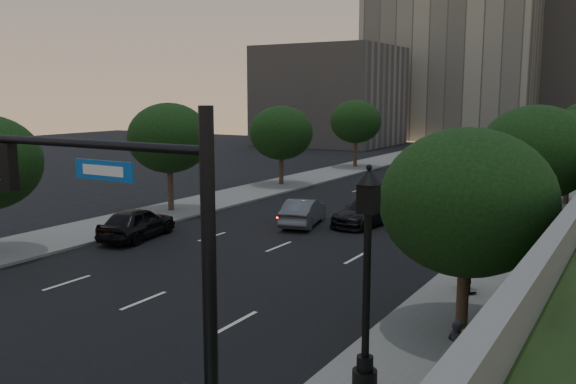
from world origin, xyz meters
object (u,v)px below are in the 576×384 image
Objects in this scene: street_lamp at (366,292)px; pedestrian_c at (466,264)px; pedestrian_b at (466,266)px; traffic_signal_mast at (160,301)px; sedan_near_left at (137,223)px; sedan_far_left at (433,159)px; sedan_far_right at (506,182)px; sedan_mid_left at (303,212)px; pedestrian_a at (457,349)px; sedan_near_right at (367,212)px.

street_lamp is 3.12× the size of pedestrian_c.
street_lamp is 2.94× the size of pedestrian_b.
traffic_signal_mast reaches higher than sedan_near_left.
pedestrian_b is at bearing 120.79° from sedan_far_left.
sedan_far_right is at bearing 92.92° from traffic_signal_mast.
pedestrian_b is at bearing 96.94° from pedestrian_c.
sedan_far_left is 1.19× the size of sedan_far_right.
sedan_mid_left is 2.98× the size of pedestrian_a.
sedan_mid_left is 0.96× the size of sedan_far_right.
sedan_near_right is at bearing 112.12° from sedan_far_left.
pedestrian_c is (-1.75, 7.44, 0.13)m from pedestrian_a.
street_lamp is 1.23× the size of sedan_mid_left.
pedestrian_b reaches higher than sedan_far_right.
pedestrian_c is at bearing 120.82° from sedan_far_left.
sedan_mid_left is 13.24m from pedestrian_b.
pedestrian_a is (12.55, -14.44, 0.16)m from sedan_mid_left.
sedan_far_left is at bearing 145.43° from sedan_far_right.
traffic_signal_mast is at bearing -66.43° from sedan_near_right.
traffic_signal_mast is 14.28m from pedestrian_b.
sedan_near_right is at bearing 105.12° from traffic_signal_mast.
pedestrian_b is at bearing 131.16° from sedan_mid_left.
sedan_near_left reaches higher than sedan_mid_left.
traffic_signal_mast is 1.53× the size of sedan_mid_left.
sedan_far_right is 24.80m from pedestrian_c.
sedan_near_left is at bearing -9.02° from pedestrian_c.
pedestrian_b is (10.93, -7.47, 0.36)m from sedan_mid_left.
sedan_far_right is (9.71, -13.18, 0.02)m from sedan_far_left.
traffic_signal_mast is at bearing 98.90° from sedan_mid_left.
street_lamp is 19.65m from sedan_mid_left.
pedestrian_c is (16.37, 0.11, 0.24)m from sedan_near_left.
sedan_mid_left is at bearing -8.91° from pedestrian_b.
traffic_signal_mast is 14.74m from pedestrian_c.
sedan_near_left is at bearing 0.88° from pedestrian_a.
sedan_far_left is (-11.70, 52.16, -2.88)m from traffic_signal_mast.
sedan_far_left is (-2.43, 30.73, 0.04)m from sedan_mid_left.
pedestrian_c is (13.22, -37.73, 0.26)m from sedan_far_left.
sedan_far_left is at bearing -99.98° from sedan_mid_left.
sedan_near_right is at bearing -24.14° from pedestrian_b.
sedan_near_left is 19.55m from pedestrian_a.
sedan_mid_left is at bearing -139.44° from sedan_near_right.
pedestrian_b reaches higher than sedan_near_right.
sedan_near_left reaches higher than sedan_far_right.
sedan_far_right is at bearing 83.10° from sedan_near_right.
sedan_mid_left is 30.83m from sedan_far_left.
traffic_signal_mast is 1.23× the size of sedan_far_left.
pedestrian_a is at bearing 116.49° from sedan_mid_left.
sedan_near_right is 12.27m from pedestrian_b.
pedestrian_c is at bearing -53.83° from pedestrian_a.
street_lamp is at bearing 70.41° from pedestrian_a.
street_lamp reaches higher than pedestrian_c.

